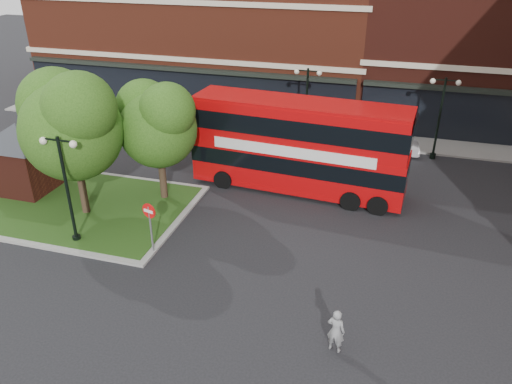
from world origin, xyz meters
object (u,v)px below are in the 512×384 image
(woman, at_px, (336,331))
(car_white, at_px, (384,143))
(car_silver, at_px, (197,115))
(bus, at_px, (299,140))

(woman, relative_size, car_white, 0.38)
(woman, bearing_deg, car_silver, -43.87)
(bus, height_order, car_white, bus)
(car_white, bearing_deg, woman, 174.23)
(car_silver, distance_m, car_white, 13.30)
(bus, relative_size, car_white, 2.65)
(bus, xyz_separation_m, woman, (3.66, -11.23, -1.98))
(bus, bearing_deg, car_silver, 143.31)
(woman, height_order, car_silver, woman)
(bus, height_order, woman, bus)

